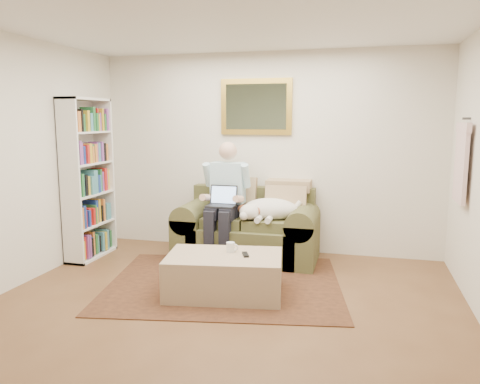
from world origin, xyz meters
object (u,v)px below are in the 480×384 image
at_px(ottoman, 224,275).
at_px(bookshelf, 88,179).
at_px(seated_man, 224,202).
at_px(sofa, 248,235).
at_px(coffee_mug, 231,247).
at_px(sleeping_dog, 271,209).
at_px(laptop, 222,201).

distance_m(ottoman, bookshelf, 2.33).
bearing_deg(seated_man, sofa, 31.45).
bearing_deg(ottoman, coffee_mug, 74.80).
bearing_deg(sofa, bookshelf, -167.72).
height_order(sofa, coffee_mug, sofa).
xyz_separation_m(sleeping_dog, bookshelf, (-2.27, -0.34, 0.33)).
height_order(ottoman, bookshelf, bookshelf).
relative_size(ottoman, coffee_mug, 11.31).
bearing_deg(bookshelf, sofa, 12.28).
bearing_deg(coffee_mug, bookshelf, 160.67).
xyz_separation_m(ottoman, bookshelf, (-2.03, 0.84, 0.79)).
bearing_deg(laptop, sofa, 41.02).
distance_m(sleeping_dog, ottoman, 1.29).
distance_m(seated_man, laptop, 0.08).
height_order(seated_man, bookshelf, bookshelf).
xyz_separation_m(sofa, coffee_mug, (0.10, -1.15, 0.16)).
xyz_separation_m(sleeping_dog, ottoman, (-0.24, -1.18, -0.46)).
xyz_separation_m(coffee_mug, bookshelf, (-2.06, 0.72, 0.54)).
distance_m(sofa, laptop, 0.58).
distance_m(seated_man, ottoman, 1.27).
distance_m(sofa, bookshelf, 2.12).
distance_m(sofa, ottoman, 1.27).
distance_m(laptop, bookshelf, 1.72).
bearing_deg(sofa, seated_man, -148.55).
height_order(sofa, bookshelf, bookshelf).
relative_size(seated_man, coffee_mug, 14.64).
height_order(seated_man, laptop, seated_man).
height_order(seated_man, sleeping_dog, seated_man).
relative_size(ottoman, bookshelf, 0.57).
height_order(sleeping_dog, ottoman, sleeping_dog).
distance_m(laptop, sleeping_dog, 0.60).
xyz_separation_m(seated_man, ottoman, (0.33, -1.10, -0.53)).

